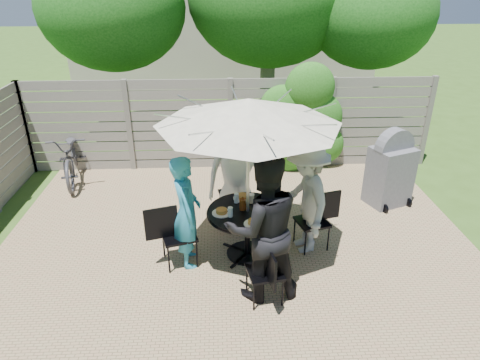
{
  "coord_description": "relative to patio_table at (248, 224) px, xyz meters",
  "views": [
    {
      "loc": [
        -0.23,
        -5.13,
        3.64
      ],
      "look_at": [
        0.04,
        0.11,
        1.1
      ],
      "focal_mm": 32.0,
      "sensor_mm": 36.0,
      "label": 1
    }
  ],
  "objects": [
    {
      "name": "backyard_envelope",
      "position": [
        -0.05,
        10.38,
        2.1
      ],
      "size": [
        60.0,
        60.0,
        5.0
      ],
      "color": "#304F18",
      "rests_on": "ground"
    },
    {
      "name": "coffee_cup",
      "position": [
        0.07,
        0.23,
        0.28
      ],
      "size": [
        0.08,
        0.08,
        0.12
      ],
      "primitive_type": "cylinder",
      "color": "#C6B293",
      "rests_on": "patio_table"
    },
    {
      "name": "plate_extra",
      "position": [
        0.22,
        -0.27,
        0.24
      ],
      "size": [
        0.24,
        0.24,
        0.06
      ],
      "color": "white",
      "rests_on": "patio_table"
    },
    {
      "name": "umbrella",
      "position": [
        0.0,
        0.0,
        1.61
      ],
      "size": [
        2.68,
        2.68,
        2.28
      ],
      "rotation": [
        0.0,
        0.0,
        0.15
      ],
      "color": "silver",
      "rests_on": "ground"
    },
    {
      "name": "bbq_grill",
      "position": [
        2.52,
        1.4,
        0.12
      ],
      "size": [
        0.81,
        0.73,
        1.37
      ],
      "rotation": [
        0.0,
        0.0,
        0.38
      ],
      "color": "slate",
      "rests_on": "ground"
    },
    {
      "name": "person_left",
      "position": [
        -0.82,
        -0.13,
        0.29
      ],
      "size": [
        0.47,
        0.63,
        1.6
      ],
      "primitive_type": "imported",
      "rotation": [
        0.0,
        0.0,
        8.01
      ],
      "color": "teal",
      "rests_on": "ground"
    },
    {
      "name": "chair_left",
      "position": [
        -0.95,
        -0.15,
        -0.23
      ],
      "size": [
        0.7,
        0.55,
        0.92
      ],
      "rotation": [
        0.0,
        0.0,
        6.57
      ],
      "color": "black",
      "rests_on": "ground"
    },
    {
      "name": "person_front",
      "position": [
        0.13,
        -0.82,
        0.44
      ],
      "size": [
        1.02,
        0.85,
        1.9
      ],
      "primitive_type": "imported",
      "rotation": [
        0.0,
        0.0,
        3.29
      ],
      "color": "black",
      "rests_on": "ground"
    },
    {
      "name": "plate_back",
      "position": [
        -0.05,
        0.36,
        0.24
      ],
      "size": [
        0.26,
        0.26,
        0.06
      ],
      "color": "white",
      "rests_on": "patio_table"
    },
    {
      "name": "plate_left",
      "position": [
        -0.36,
        -0.05,
        0.24
      ],
      "size": [
        0.26,
        0.26,
        0.06
      ],
      "color": "white",
      "rests_on": "patio_table"
    },
    {
      "name": "patio_table",
      "position": [
        0.0,
        0.0,
        0.0
      ],
      "size": [
        1.26,
        1.26,
        0.73
      ],
      "rotation": [
        0.0,
        0.0,
        0.15
      ],
      "color": "black",
      "rests_on": "ground"
    },
    {
      "name": "chair_front",
      "position": [
        0.15,
        -0.95,
        -0.25
      ],
      "size": [
        0.48,
        0.64,
        0.85
      ],
      "rotation": [
        0.0,
        0.0,
        1.75
      ],
      "color": "black",
      "rests_on": "ground"
    },
    {
      "name": "chair_back",
      "position": [
        -0.15,
        0.95,
        -0.22
      ],
      "size": [
        0.53,
        0.72,
        0.96
      ],
      "rotation": [
        0.0,
        0.0,
        4.87
      ],
      "color": "black",
      "rests_on": "ground"
    },
    {
      "name": "syrup_jug",
      "position": [
        -0.07,
        0.04,
        0.3
      ],
      "size": [
        0.09,
        0.09,
        0.16
      ],
      "primitive_type": "cylinder",
      "color": "#59280C",
      "rests_on": "patio_table"
    },
    {
      "name": "glass_front",
      "position": [
        0.14,
        -0.24,
        0.29
      ],
      "size": [
        0.07,
        0.07,
        0.14
      ],
      "primitive_type": "cylinder",
      "color": "silver",
      "rests_on": "patio_table"
    },
    {
      "name": "bicycle",
      "position": [
        -3.19,
        2.69,
        -0.01
      ],
      "size": [
        1.03,
        1.98,
        0.99
      ],
      "primitive_type": "imported",
      "rotation": [
        0.0,
        0.0,
        0.2
      ],
      "color": "#333338",
      "rests_on": "ground"
    },
    {
      "name": "person_right",
      "position": [
        0.82,
        0.13,
        0.32
      ],
      "size": [
        0.77,
        1.15,
        1.66
      ],
      "primitive_type": "imported",
      "rotation": [
        0.0,
        0.0,
        4.86
      ],
      "color": "#A7A7A2",
      "rests_on": "ground"
    },
    {
      "name": "chair_right",
      "position": [
        0.95,
        0.15,
        -0.24
      ],
      "size": [
        0.67,
        0.52,
        0.87
      ],
      "rotation": [
        0.0,
        0.0,
        3.41
      ],
      "color": "black",
      "rests_on": "ground"
    },
    {
      "name": "plate_front",
      "position": [
        0.05,
        -0.36,
        0.24
      ],
      "size": [
        0.26,
        0.26,
        0.06
      ],
      "color": "white",
      "rests_on": "patio_table"
    },
    {
      "name": "plate_right",
      "position": [
        0.36,
        0.05,
        0.24
      ],
      "size": [
        0.26,
        0.26,
        0.06
      ],
      "color": "white",
      "rests_on": "patio_table"
    },
    {
      "name": "glass_back",
      "position": [
        -0.14,
        0.24,
        0.29
      ],
      "size": [
        0.07,
        0.07,
        0.14
      ],
      "primitive_type": "cylinder",
      "color": "silver",
      "rests_on": "patio_table"
    },
    {
      "name": "glass_left",
      "position": [
        -0.24,
        -0.14,
        0.29
      ],
      "size": [
        0.07,
        0.07,
        0.14
      ],
      "primitive_type": "cylinder",
      "color": "silver",
      "rests_on": "patio_table"
    },
    {
      "name": "person_back",
      "position": [
        -0.13,
        0.82,
        0.39
      ],
      "size": [
        0.95,
        0.7,
        1.8
      ],
      "primitive_type": "imported",
      "rotation": [
        0.0,
        0.0,
        6.44
      ],
      "color": "silver",
      "rests_on": "ground"
    }
  ]
}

